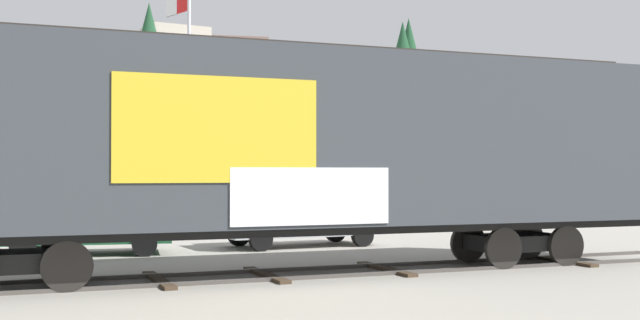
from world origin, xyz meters
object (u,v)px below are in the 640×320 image
object	(u,v)px
flagpole	(184,65)
parked_car_green	(84,223)
parked_car_silver	(299,215)
freight_car	(296,142)

from	to	relation	value
flagpole	parked_car_green	xyz separation A→B (m)	(-3.76, -6.00, -5.09)
flagpole	parked_car_silver	distance (m)	7.98
freight_car	parked_car_silver	bearing A→B (deg)	70.35
parked_car_green	parked_car_silver	bearing A→B (deg)	1.93
freight_car	parked_car_green	distance (m)	7.29
parked_car_green	parked_car_silver	world-z (taller)	parked_car_silver
flagpole	parked_car_green	size ratio (longest dim) A/B	2.00
parked_car_silver	flagpole	bearing A→B (deg)	111.10
freight_car	flagpole	xyz separation A→B (m)	(-0.06, 11.90, 3.13)
freight_car	parked_car_green	xyz separation A→B (m)	(-3.82, 5.90, -1.95)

